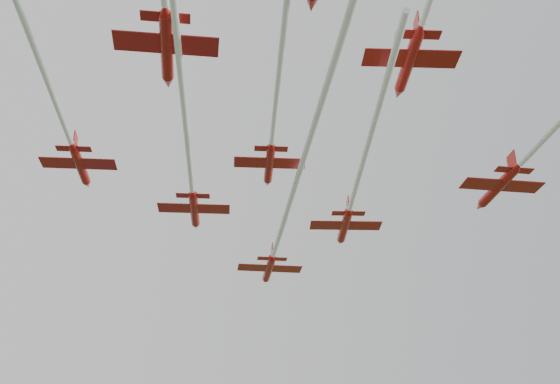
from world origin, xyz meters
name	(u,v)px	position (x,y,z in m)	size (l,w,h in m)	color
jet_lead	(284,221)	(2.07, 7.33, 49.53)	(22.31, 66.33, 2.86)	red
jet_row2_left	(190,168)	(-12.11, 1.66, 51.50)	(19.73, 49.39, 2.77)	red
jet_row2_right	(354,192)	(7.36, -1.81, 50.55)	(20.47, 46.35, 2.82)	red
jet_row3_left	(46,77)	(-29.44, -12.02, 50.42)	(22.45, 59.05, 2.46)	red
jet_row3_mid	(279,79)	(-9.92, -19.28, 50.91)	(22.55, 57.84, 2.39)	red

